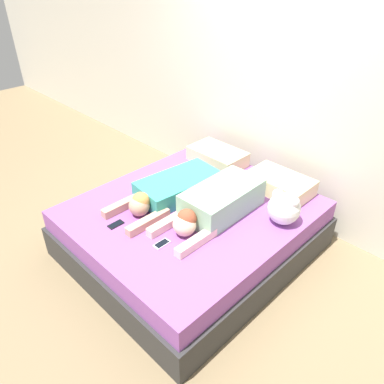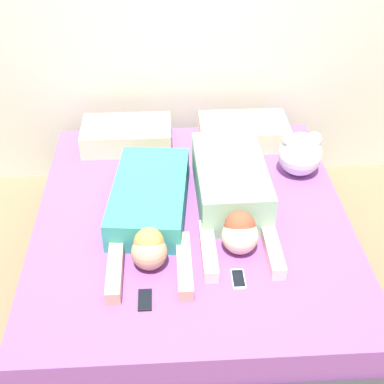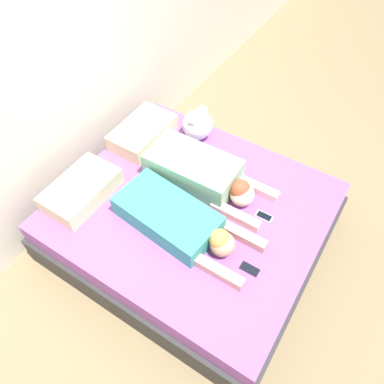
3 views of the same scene
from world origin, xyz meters
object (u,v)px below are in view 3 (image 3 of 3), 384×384
Objects in this scene: cell_phone_right at (264,216)px; bed at (192,222)px; person_right at (202,173)px; person_left at (178,221)px; plush_toy at (198,124)px; pillow_head_right at (143,132)px; pillow_head_left at (81,190)px; cell_phone_left at (250,269)px.

bed is at bearing 110.48° from cell_phone_right.
person_right is at bearing 13.68° from bed.
person_left is (-0.23, -0.03, 0.32)m from bed.
plush_toy reaches higher than person_right.
pillow_head_right is at bearing 81.34° from cell_phone_right.
bed is 0.90m from pillow_head_left.
bed is 3.43× the size of pillow_head_left.
person_right is (0.60, -0.69, 0.04)m from pillow_head_left.
person_left is (0.15, -0.78, 0.01)m from pillow_head_left.
plush_toy reaches higher than pillow_head_right.
pillow_head_left and pillow_head_right have the same top height.
person_right is 7.99× the size of cell_phone_right.
pillow_head_left is (-0.38, 0.75, 0.31)m from bed.
cell_phone_left is at bearing -92.19° from person_left.
cell_phone_left is at bearing -84.48° from pillow_head_left.
cell_phone_left is (-0.63, -1.36, -0.07)m from pillow_head_right.
person_left reaches higher than cell_phone_left.
person_right is 7.99× the size of cell_phone_left.
person_left reaches higher than cell_phone_right.
bed is at bearing 8.08° from person_left.
plush_toy is (0.89, 0.40, 0.06)m from person_left.
bed is 3.43× the size of pillow_head_right.
cell_phone_left is 1.35m from plush_toy.
cell_phone_right is (0.42, -0.48, -0.08)m from person_left.
cell_phone_left is (0.13, -1.36, -0.07)m from pillow_head_left.
bed is at bearing -166.32° from person_right.
pillow_head_right is at bearing 52.07° from person_left.
pillow_head_left is 0.80m from person_left.
person_right is (0.45, 0.09, 0.03)m from person_left.
person_left is at bearing 87.81° from cell_phone_left.
pillow_head_left reaches higher than cell_phone_right.
bed is 0.71m from cell_phone_left.
cell_phone_right is at bearing -69.52° from bed.
cell_phone_right is (-0.03, -0.56, -0.11)m from person_right.
person_left is at bearing 131.23° from cell_phone_right.
pillow_head_right is 4.49× the size of cell_phone_right.
person_left reaches higher than pillow_head_right.
cell_phone_right is at bearing 13.53° from cell_phone_left.
cell_phone_left is 0.45m from cell_phone_right.
person_left is at bearing -127.93° from pillow_head_right.
plush_toy is (0.48, 0.88, 0.13)m from cell_phone_right.
plush_toy is (0.45, 0.31, 0.03)m from person_right.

